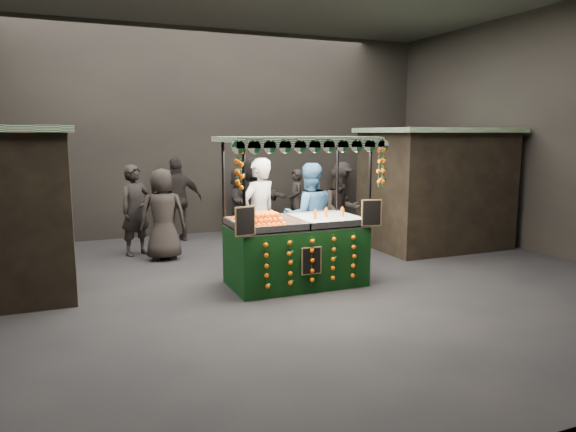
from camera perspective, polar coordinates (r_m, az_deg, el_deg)
name	(u,v)px	position (r m, az deg, el deg)	size (l,w,h in m)	color
ground	(272,285)	(8.82, -1.74, -7.43)	(12.00, 12.00, 0.00)	black
market_hall	(271,75)	(8.51, -1.86, 14.99)	(12.10, 10.10, 5.05)	black
neighbour_stall_right	(435,187)	(12.02, 15.64, 3.00)	(3.00, 2.20, 2.60)	black
juice_stall	(297,240)	(8.64, 0.95, -2.59)	(2.51, 1.48, 2.43)	black
vendor_grey	(259,216)	(9.41, -3.16, 0.03)	(0.89, 0.76, 2.06)	gray
vendor_blue	(309,216)	(9.65, 2.28, -0.05)	(1.06, 0.88, 1.96)	navy
shopper_0	(136,210)	(11.20, -16.18, 0.61)	(0.81, 0.71, 1.86)	black
shopper_1	(341,210)	(11.14, 5.71, 0.65)	(0.93, 0.76, 1.77)	black
shopper_2	(178,199)	(12.44, -11.86, 1.77)	(1.16, 0.53, 1.94)	black
shopper_3	(342,194)	(14.31, 5.89, 2.41)	(1.20, 1.28, 1.73)	#2C2624
shopper_4	(163,214)	(10.62, -13.40, 0.17)	(0.92, 0.64, 1.82)	black
shopper_5	(255,197)	(12.63, -3.61, 2.04)	(1.14, 1.89, 1.94)	#272420
shopper_6	(296,201)	(13.36, 0.86, 1.67)	(0.44, 0.61, 1.58)	#292421
shopper_7	(240,201)	(13.00, -5.22, 1.62)	(1.22, 1.58, 1.67)	#2D2725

